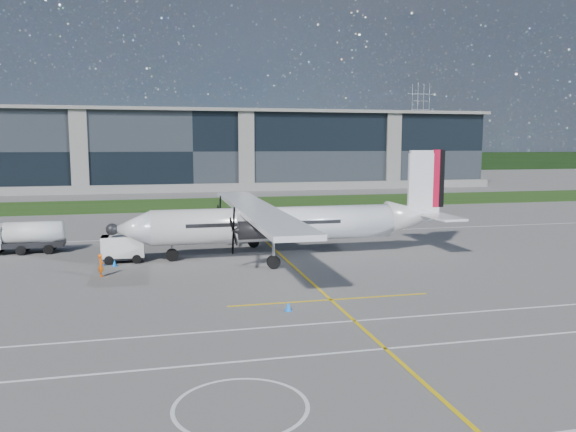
# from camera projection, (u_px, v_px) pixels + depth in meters

# --- Properties ---
(ground) EXTENTS (400.00, 400.00, 0.00)m
(ground) POSITION_uv_depth(u_px,v_px,m) (208.00, 210.00, 76.15)
(ground) COLOR slate
(ground) RESTS_ON ground
(grass_strip) EXTENTS (400.00, 18.00, 0.04)m
(grass_strip) POSITION_uv_depth(u_px,v_px,m) (203.00, 204.00, 83.88)
(grass_strip) COLOR #1C3D10
(grass_strip) RESTS_ON ground
(terminal_building) EXTENTS (120.00, 20.00, 15.00)m
(terminal_building) POSITION_uv_depth(u_px,v_px,m) (190.00, 151.00, 113.83)
(terminal_building) COLOR black
(terminal_building) RESTS_ON ground
(tree_line) EXTENTS (400.00, 6.00, 6.00)m
(tree_line) POSITION_uv_depth(u_px,v_px,m) (179.00, 163.00, 172.36)
(tree_line) COLOR black
(tree_line) RESTS_ON ground
(pylon_east) EXTENTS (9.00, 4.60, 30.00)m
(pylon_east) POSITION_uv_depth(u_px,v_px,m) (420.00, 127.00, 199.59)
(pylon_east) COLOR gray
(pylon_east) RESTS_ON ground
(yellow_taxiway_centerline) EXTENTS (0.20, 70.00, 0.01)m
(yellow_taxiway_centerline) POSITION_uv_depth(u_px,v_px,m) (275.00, 249.00, 47.85)
(yellow_taxiway_centerline) COLOR yellow
(yellow_taxiway_centerline) RESTS_ON ground
(white_lane_line) EXTENTS (90.00, 0.15, 0.01)m
(white_lane_line) POSITION_uv_depth(u_px,v_px,m) (320.00, 354.00, 23.99)
(white_lane_line) COLOR white
(white_lane_line) RESTS_ON ground
(turboprop_aircraft) EXTENTS (27.21, 28.22, 8.47)m
(turboprop_aircraft) POSITION_uv_depth(u_px,v_px,m) (287.00, 204.00, 44.56)
(turboprop_aircraft) COLOR white
(turboprop_aircraft) RESTS_ON ground
(fuel_tanker_truck) EXTENTS (6.92, 2.25, 2.60)m
(fuel_tanker_truck) POSITION_uv_depth(u_px,v_px,m) (15.00, 238.00, 45.97)
(fuel_tanker_truck) COLOR silver
(fuel_tanker_truck) RESTS_ON ground
(baggage_tug) EXTENTS (3.35, 2.01, 2.01)m
(baggage_tug) POSITION_uv_depth(u_px,v_px,m) (123.00, 249.00, 42.76)
(baggage_tug) COLOR silver
(baggage_tug) RESTS_ON ground
(ground_crew_person) EXTENTS (0.54, 0.74, 1.79)m
(ground_crew_person) POSITION_uv_depth(u_px,v_px,m) (101.00, 264.00, 37.99)
(ground_crew_person) COLOR #F25907
(ground_crew_person) RESTS_ON ground
(safety_cone_nose_stbd) EXTENTS (0.36, 0.36, 0.50)m
(safety_cone_nose_stbd) POSITION_uv_depth(u_px,v_px,m) (125.00, 257.00, 43.36)
(safety_cone_nose_stbd) COLOR #0E75F2
(safety_cone_nose_stbd) RESTS_ON ground
(safety_cone_fwd) EXTENTS (0.36, 0.36, 0.50)m
(safety_cone_fwd) POSITION_uv_depth(u_px,v_px,m) (102.00, 262.00, 41.44)
(safety_cone_fwd) COLOR #0E75F2
(safety_cone_fwd) RESTS_ON ground
(safety_cone_nose_port) EXTENTS (0.36, 0.36, 0.50)m
(safety_cone_nose_port) POSITION_uv_depth(u_px,v_px,m) (115.00, 263.00, 41.24)
(safety_cone_nose_port) COLOR #0E75F2
(safety_cone_nose_port) RESTS_ON ground
(safety_cone_portwing) EXTENTS (0.36, 0.36, 0.50)m
(safety_cone_portwing) POSITION_uv_depth(u_px,v_px,m) (288.00, 306.00, 30.24)
(safety_cone_portwing) COLOR #0E75F2
(safety_cone_portwing) RESTS_ON ground
(safety_cone_stbdwing) EXTENTS (0.36, 0.36, 0.50)m
(safety_cone_stbdwing) POSITION_uv_depth(u_px,v_px,m) (237.00, 229.00, 57.59)
(safety_cone_stbdwing) COLOR #0E75F2
(safety_cone_stbdwing) RESTS_ON ground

